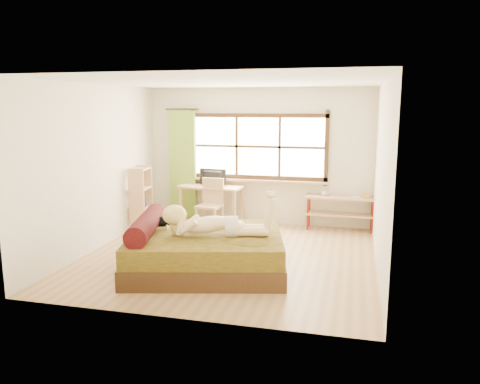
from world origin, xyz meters
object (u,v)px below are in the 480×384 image
(woman, at_px, (215,213))
(chair, at_px, (211,201))
(bed, at_px, (202,250))
(bookshelf, at_px, (141,198))
(pipe_shelf, at_px, (341,206))
(kitten, at_px, (162,220))
(desk, at_px, (211,191))

(woman, xyz_separation_m, chair, (-0.78, 2.31, -0.33))
(bed, relative_size, chair, 2.59)
(chair, height_order, bookshelf, bookshelf)
(bed, distance_m, chair, 2.36)
(bed, bearing_deg, pipe_shelf, 42.61)
(kitten, distance_m, chair, 2.17)
(kitten, relative_size, chair, 0.34)
(woman, bearing_deg, chair, 95.23)
(desk, height_order, pipe_shelf, desk)
(bed, relative_size, desk, 1.95)
(woman, xyz_separation_m, bookshelf, (-2.08, 1.96, -0.26))
(kitten, relative_size, bookshelf, 0.27)
(chair, relative_size, bookshelf, 0.82)
(bookshelf, bearing_deg, kitten, -62.80)
(chair, bearing_deg, desk, 112.04)
(bed, bearing_deg, desk, 91.17)
(woman, height_order, chair, woman)
(desk, bearing_deg, chair, -67.96)
(woman, height_order, kitten, woman)
(chair, distance_m, pipe_shelf, 2.48)
(chair, distance_m, bookshelf, 1.35)
(woman, bearing_deg, bed, 156.14)
(desk, distance_m, bookshelf, 1.39)
(pipe_shelf, bearing_deg, bookshelf, -167.70)
(bed, xyz_separation_m, bookshelf, (-1.87, 1.92, 0.31))
(woman, relative_size, kitten, 4.67)
(bed, height_order, chair, chair)
(bed, distance_m, desk, 2.75)
(woman, distance_m, pipe_shelf, 3.27)
(bed, xyz_separation_m, pipe_shelf, (1.86, 2.76, 0.18))
(woman, distance_m, kitten, 0.90)
(pipe_shelf, bearing_deg, kitten, -133.98)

